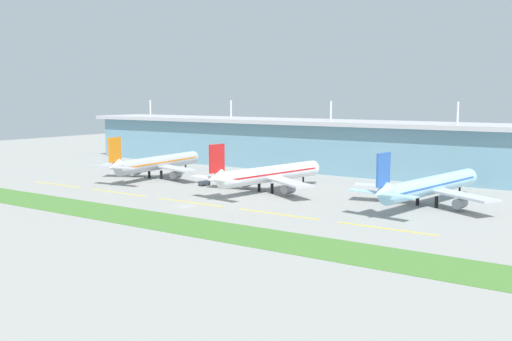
# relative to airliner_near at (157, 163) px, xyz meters

# --- Properties ---
(ground_plane) EXTENTS (600.00, 600.00, 0.00)m
(ground_plane) POSITION_rel_airliner_near_xyz_m (51.59, -41.19, -6.44)
(ground_plane) COLOR gray
(terminal_building) EXTENTS (288.00, 34.00, 32.36)m
(terminal_building) POSITION_rel_airliner_near_xyz_m (51.59, 63.47, 5.44)
(terminal_building) COLOR #6693A8
(terminal_building) RESTS_ON ground
(airliner_near) EXTENTS (48.57, 60.55, 18.90)m
(airliner_near) POSITION_rel_airliner_near_xyz_m (0.00, 0.00, 0.00)
(airliner_near) COLOR #ADB2BC
(airliner_near) RESTS_ON ground
(airliner_middle) EXTENTS (48.17, 59.60, 18.90)m
(airliner_middle) POSITION_rel_airliner_near_xyz_m (58.37, -3.37, -0.00)
(airliner_middle) COLOR white
(airliner_middle) RESTS_ON ground
(airliner_far) EXTENTS (48.23, 65.32, 18.90)m
(airliner_far) POSITION_rel_airliner_near_xyz_m (115.33, 2.74, 0.01)
(airliner_far) COLOR #9ED1EA
(airliner_far) RESTS_ON ground
(taxiway_stripe_west) EXTENTS (28.00, 0.70, 0.04)m
(taxiway_stripe_west) POSITION_rel_airliner_near_xyz_m (-19.41, -35.39, -6.42)
(taxiway_stripe_west) COLOR yellow
(taxiway_stripe_west) RESTS_ON ground
(taxiway_stripe_mid_west) EXTENTS (28.00, 0.70, 0.04)m
(taxiway_stripe_mid_west) POSITION_rel_airliner_near_xyz_m (14.59, -35.39, -6.42)
(taxiway_stripe_mid_west) COLOR yellow
(taxiway_stripe_mid_west) RESTS_ON ground
(taxiway_stripe_centre) EXTENTS (28.00, 0.70, 0.04)m
(taxiway_stripe_centre) POSITION_rel_airliner_near_xyz_m (48.59, -35.39, -6.42)
(taxiway_stripe_centre) COLOR yellow
(taxiway_stripe_centre) RESTS_ON ground
(taxiway_stripe_mid_east) EXTENTS (28.00, 0.70, 0.04)m
(taxiway_stripe_mid_east) POSITION_rel_airliner_near_xyz_m (82.59, -35.39, -6.42)
(taxiway_stripe_mid_east) COLOR yellow
(taxiway_stripe_mid_east) RESTS_ON ground
(taxiway_stripe_east) EXTENTS (28.00, 0.70, 0.04)m
(taxiway_stripe_east) POSITION_rel_airliner_near_xyz_m (116.59, -35.39, -6.42)
(taxiway_stripe_east) COLOR yellow
(taxiway_stripe_east) RESTS_ON ground
(grass_verge) EXTENTS (300.00, 18.00, 0.10)m
(grass_verge) POSITION_rel_airliner_near_xyz_m (51.59, -62.36, -6.39)
(grass_verge) COLOR #477A33
(grass_verge) RESTS_ON ground
(pushback_tug) EXTENTS (2.97, 4.66, 1.85)m
(pushback_tug) POSITION_rel_airliner_near_xyz_m (29.55, -4.81, -5.34)
(pushback_tug) COLOR #333842
(pushback_tug) RESTS_ON ground
(safety_cone_left_wingtip) EXTENTS (0.56, 0.56, 0.70)m
(safety_cone_left_wingtip) POSITION_rel_airliner_near_xyz_m (4.57, -18.65, -6.09)
(safety_cone_left_wingtip) COLOR orange
(safety_cone_left_wingtip) RESTS_ON ground
(safety_cone_nose_front) EXTENTS (0.56, 0.56, 0.70)m
(safety_cone_nose_front) POSITION_rel_airliner_near_xyz_m (-0.11, -17.03, -6.09)
(safety_cone_nose_front) COLOR orange
(safety_cone_nose_front) RESTS_ON ground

